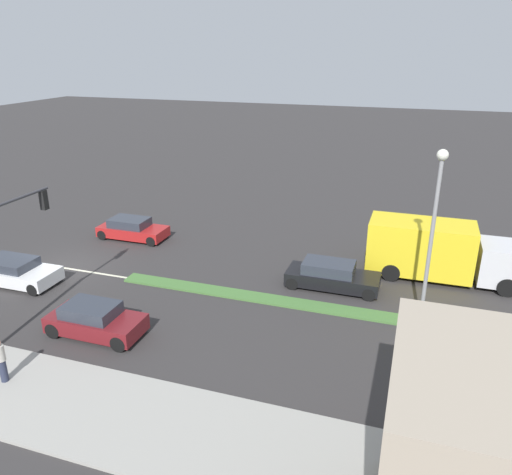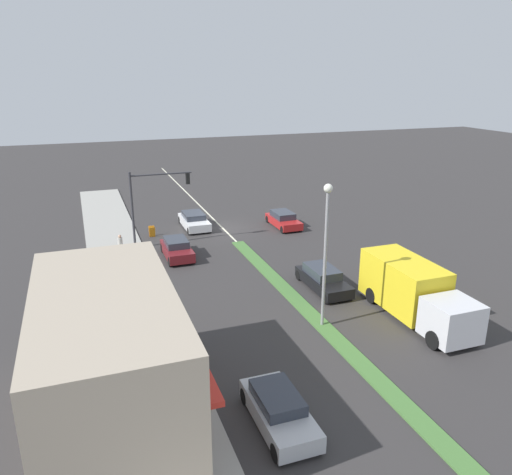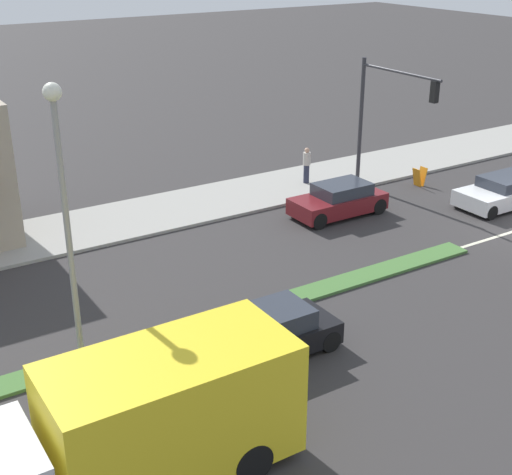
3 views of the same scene
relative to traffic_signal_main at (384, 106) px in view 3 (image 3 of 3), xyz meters
The scene contains 9 objects.
ground_plane 17.14m from the traffic_signal_main, 111.52° to the left, with size 160.00×160.00×0.00m, color #333030.
traffic_signal_main is the anchor object (origin of this frame).
street_lamp 16.88m from the traffic_signal_main, 111.31° to the left, with size 0.44×0.44×7.37m.
pedestrian 4.41m from the traffic_signal_main, 37.52° to the left, with size 0.34×0.34×1.64m.
warning_aframe_sign 4.15m from the traffic_signal_main, 94.78° to the right, with size 0.45×0.53×0.84m.
delivery_truck 19.91m from the traffic_signal_main, 124.26° to the left, with size 2.44×7.50×2.87m.
suv_black 14.56m from the traffic_signal_main, 125.92° to the left, with size 1.76×4.45×1.33m.
van_white 6.23m from the traffic_signal_main, 137.86° to the right, with size 1.92×4.34×1.26m.
sedan_maroon 4.65m from the traffic_signal_main, 109.82° to the left, with size 1.77×3.90×1.33m.
Camera 3 is at (-16.08, 22.87, 10.53)m, focal length 50.00 mm.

